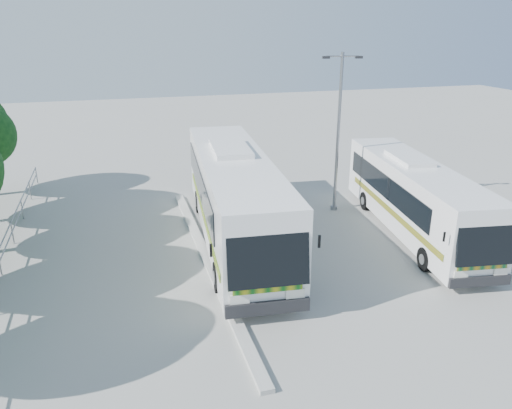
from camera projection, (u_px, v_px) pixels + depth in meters
name	position (u px, v px, depth m)	size (l,w,h in m)	color
ground	(278.00, 276.00, 18.79)	(100.00, 100.00, 0.00)	gray
kerb_divider	(207.00, 259.00, 19.96)	(0.40, 16.00, 0.15)	#B2B2AD
railing	(3.00, 247.00, 19.49)	(0.06, 22.00, 1.00)	gray
coach_main	(235.00, 196.00, 21.20)	(3.98, 13.71, 3.75)	white
coach_adjacent	(414.00, 197.00, 22.13)	(3.94, 11.54, 3.14)	white
lamppost	(339.00, 127.00, 24.07)	(1.88, 0.54, 7.73)	gray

